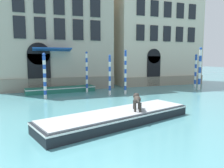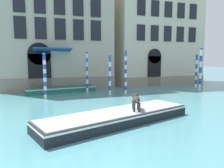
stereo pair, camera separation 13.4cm
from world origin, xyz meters
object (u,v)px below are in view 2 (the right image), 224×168
at_px(mooring_pole_2, 196,71).
at_px(mooring_pole_3, 87,72).
at_px(boat_moored_near_palazzo, 61,89).
at_px(dog_on_deck, 136,99).
at_px(mooring_pole_1, 45,76).
at_px(mooring_pole_0, 110,75).
at_px(boat_foreground, 118,117).
at_px(mooring_pole_5, 126,72).
at_px(mooring_pole_4, 201,69).

xyz_separation_m(mooring_pole_2, mooring_pole_3, (-11.67, 1.03, 0.10)).
relative_size(boat_moored_near_palazzo, mooring_pole_3, 1.71).
height_order(dog_on_deck, mooring_pole_2, mooring_pole_2).
height_order(boat_moored_near_palazzo, mooring_pole_1, mooring_pole_1).
bearing_deg(mooring_pole_3, mooring_pole_2, -5.07).
relative_size(mooring_pole_0, mooring_pole_1, 0.97).
bearing_deg(mooring_pole_3, dog_on_deck, -88.86).
distance_m(boat_foreground, dog_on_deck, 1.29).
height_order(boat_moored_near_palazzo, mooring_pole_0, mooring_pole_0).
xyz_separation_m(boat_moored_near_palazzo, mooring_pole_5, (5.26, -3.00, 1.71)).
bearing_deg(boat_foreground, mooring_pole_4, 16.00).
distance_m(mooring_pole_1, mooring_pole_5, 6.83).
bearing_deg(mooring_pole_0, boat_foreground, -106.26).
bearing_deg(boat_foreground, mooring_pole_5, 47.34).
height_order(mooring_pole_0, mooring_pole_4, mooring_pole_4).
distance_m(boat_foreground, boat_moored_near_palazzo, 10.92).
xyz_separation_m(mooring_pole_1, mooring_pole_3, (3.88, 2.17, 0.09)).
height_order(mooring_pole_0, mooring_pole_1, mooring_pole_1).
relative_size(mooring_pole_3, mooring_pole_4, 0.89).
bearing_deg(mooring_pole_1, mooring_pole_5, -0.82).
bearing_deg(mooring_pole_2, mooring_pole_5, -171.95).
relative_size(boat_foreground, mooring_pole_5, 2.17).
distance_m(boat_foreground, mooring_pole_4, 14.16).
bearing_deg(boat_moored_near_palazzo, boat_foreground, -88.00).
distance_m(dog_on_deck, mooring_pole_4, 13.26).
height_order(mooring_pole_0, mooring_pole_3, mooring_pole_3).
bearing_deg(mooring_pole_2, mooring_pole_0, -173.13).
height_order(mooring_pole_0, mooring_pole_2, mooring_pole_2).
bearing_deg(boat_foreground, mooring_pole_3, 68.42).
relative_size(mooring_pole_1, mooring_pole_3, 0.95).
xyz_separation_m(dog_on_deck, mooring_pole_3, (-0.20, 10.09, 0.79)).
height_order(dog_on_deck, mooring_pole_3, mooring_pole_3).
xyz_separation_m(mooring_pole_4, mooring_pole_5, (-8.02, 0.16, -0.18)).
xyz_separation_m(boat_moored_near_palazzo, mooring_pole_2, (13.99, -1.76, 1.56)).
bearing_deg(mooring_pole_1, mooring_pole_3, 29.22).
relative_size(dog_on_deck, mooring_pole_2, 0.33).
bearing_deg(mooring_pole_0, mooring_pole_4, -1.02).
height_order(boat_foreground, dog_on_deck, dog_on_deck).
bearing_deg(mooring_pole_5, boat_foreground, -115.63).
relative_size(mooring_pole_0, mooring_pole_2, 0.97).
height_order(boat_foreground, mooring_pole_2, mooring_pole_2).
distance_m(boat_foreground, mooring_pole_5, 8.83).
relative_size(boat_foreground, mooring_pole_1, 2.35).
relative_size(boat_foreground, mooring_pole_4, 1.98).
height_order(dog_on_deck, mooring_pole_1, mooring_pole_1).
xyz_separation_m(mooring_pole_2, mooring_pole_5, (-8.72, -1.23, 0.15)).
xyz_separation_m(boat_foreground, dog_on_deck, (1.00, -0.01, 0.81)).
height_order(dog_on_deck, mooring_pole_0, mooring_pole_0).
xyz_separation_m(boat_moored_near_palazzo, mooring_pole_3, (2.32, -0.73, 1.65)).
height_order(mooring_pole_2, mooring_pole_4, mooring_pole_4).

